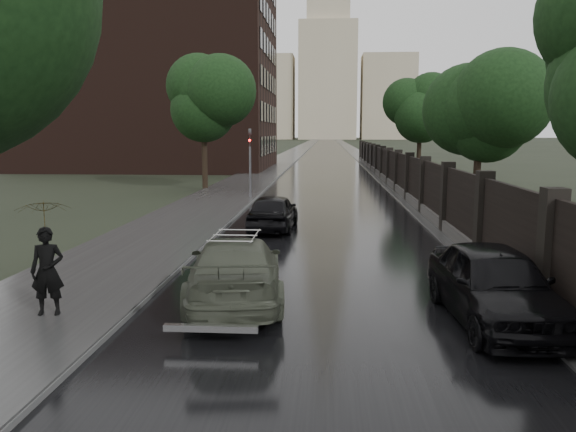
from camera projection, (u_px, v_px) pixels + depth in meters
The scene contains 14 objects.
road at pixel (327, 143), 194.46m from camera, with size 8.00×420.00×0.02m, color black.
sidewalk_left at pixel (310, 143), 194.86m from camera, with size 4.00×420.00×0.16m, color #2D2D2D.
verge_right at pixel (343, 143), 194.08m from camera, with size 3.00×420.00×0.08m, color #2D2D2D.
fence_right at pixel (394, 174), 38.13m from camera, with size 0.45×75.72×2.70m.
tree_left_far at pixel (204, 110), 36.37m from camera, with size 4.25×4.25×7.39m.
tree_right_b at pixel (480, 109), 27.47m from camera, with size 4.08×4.08×7.01m.
tree_right_c at pixel (420, 118), 45.23m from camera, with size 4.08×4.08×7.01m.
traffic_light at pixel (250, 157), 31.60m from camera, with size 0.16×0.32×4.00m.
brick_building at pixel (154, 72), 58.06m from camera, with size 24.00×18.00×20.00m, color black.
stalinist_tower at pixel (328, 66), 297.31m from camera, with size 92.00×30.00×159.00m.
volga_sedan at pixel (236, 270), 12.63m from camera, with size 2.06×5.08×1.47m, color #474D3D.
hatchback_left at pixel (273, 212), 21.93m from camera, with size 1.70×4.22×1.44m, color black.
car_right_near at pixel (495, 284), 11.20m from camera, with size 1.87×4.64×1.58m, color black.
pedestrian_umbrella at pixel (44, 223), 11.07m from camera, with size 1.21×1.23×2.79m.
Camera 1 is at (0.02, -6.53, 3.80)m, focal length 35.00 mm.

